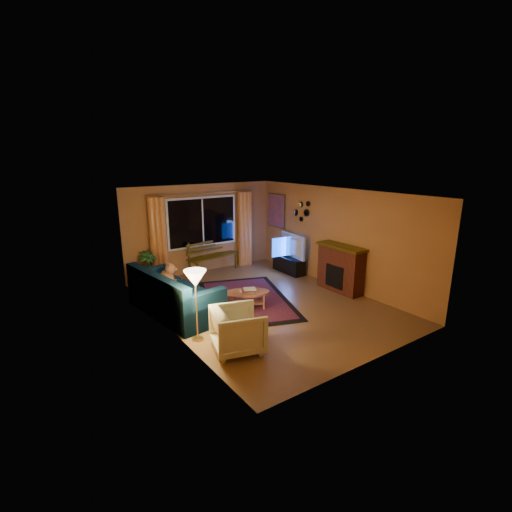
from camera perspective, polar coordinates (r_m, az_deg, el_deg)
floor at (r=8.53m, az=1.15°, el=-7.33°), size 4.50×6.00×0.02m
ceiling at (r=7.91m, az=1.25°, el=9.78°), size 4.50×6.00×0.02m
wall_back at (r=10.66m, az=-8.31°, el=4.19°), size 4.50×0.02×2.50m
wall_left at (r=7.10m, az=-13.80°, el=-1.68°), size 0.02×6.00×2.50m
wall_right at (r=9.59m, az=12.25°, el=2.77°), size 0.02×6.00×2.50m
window at (r=10.56m, az=-8.19°, el=5.20°), size 2.00×0.02×1.30m
curtain_rod at (r=10.42m, az=-8.25°, el=9.50°), size 3.20×0.03×0.03m
curtain_left at (r=10.05m, az=-14.85°, el=2.42°), size 0.36×0.36×2.24m
curtain_right at (r=11.22m, az=-1.79°, el=4.22°), size 0.36×0.36×2.24m
bench at (r=10.76m, az=-6.56°, el=-1.22°), size 1.62×0.73×0.47m
potted_plant at (r=9.99m, az=-16.25°, el=-1.80°), size 0.55×0.55×0.88m
sofa at (r=8.04m, az=-12.43°, el=-5.43°), size 1.32×2.46×0.95m
dog at (r=8.45m, az=-13.57°, el=-2.81°), size 0.36×0.47×0.48m
armchair at (r=6.43m, az=-2.80°, el=-10.96°), size 0.97×1.01×0.85m
floor_lamp at (r=6.75m, az=-9.16°, el=-7.66°), size 0.25×0.25×1.31m
rug at (r=8.71m, az=-1.56°, el=-6.68°), size 2.77×3.43×0.02m
coffee_table at (r=8.22m, az=-1.43°, el=-6.75°), size 1.35×1.35×0.37m
tv_console at (r=10.68m, az=5.07°, el=-1.35°), size 0.38×1.09×0.45m
television at (r=10.54m, az=5.14°, el=1.58°), size 0.30×1.18×0.67m
fireplace at (r=9.35m, az=12.89°, el=-2.02°), size 0.40×1.20×1.10m
mirror_cluster at (r=10.38m, az=6.99°, el=7.02°), size 0.06×0.60×0.56m
painting at (r=11.28m, az=3.13°, el=6.99°), size 0.04×0.76×0.96m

